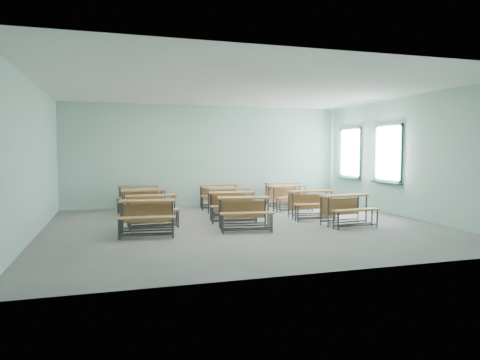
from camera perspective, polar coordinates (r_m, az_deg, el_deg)
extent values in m
cube|color=gray|center=(10.12, 0.55, -6.20)|extent=(9.00, 8.00, 0.02)
cube|color=white|center=(10.06, 0.56, 12.16)|extent=(9.00, 8.00, 0.02)
cube|color=#A9D4C7|center=(13.84, -4.32, 3.24)|extent=(9.00, 0.02, 3.20)
cube|color=#A9D4C7|center=(6.24, 11.43, 2.25)|extent=(9.00, 0.02, 3.20)
cube|color=#A9D4C7|center=(9.65, -26.00, 2.52)|extent=(0.02, 8.00, 3.20)
cube|color=#A9D4C7|center=(12.08, 21.51, 2.86)|extent=(0.02, 8.00, 3.20)
cube|color=#194640|center=(14.39, 14.44, 0.48)|extent=(0.06, 1.20, 0.06)
cube|color=#194640|center=(14.38, 14.55, 6.62)|extent=(0.06, 1.20, 0.06)
cube|color=#194640|center=(13.88, 15.71, 3.51)|extent=(0.06, 0.06, 1.60)
cube|color=#194640|center=(14.86, 13.36, 3.58)|extent=(0.06, 0.06, 1.60)
cube|color=#194640|center=(14.36, 14.50, 3.55)|extent=(0.04, 0.04, 1.48)
cube|color=#194640|center=(14.36, 14.50, 3.55)|extent=(0.04, 1.08, 0.04)
cube|color=#194640|center=(14.37, 14.30, 0.24)|extent=(0.14, 1.28, 0.04)
cube|color=white|center=(14.38, 14.58, 3.55)|extent=(0.01, 1.08, 1.48)
cube|color=#194640|center=(12.72, 19.07, -0.06)|extent=(0.06, 1.20, 0.06)
cube|color=#194640|center=(12.71, 19.23, 6.88)|extent=(0.06, 1.20, 0.06)
cube|color=#194640|center=(12.23, 20.71, 3.36)|extent=(0.06, 0.06, 1.60)
cube|color=#194640|center=(13.16, 17.70, 3.46)|extent=(0.06, 0.06, 1.60)
cube|color=#194640|center=(12.69, 19.15, 3.41)|extent=(0.04, 0.04, 1.48)
cube|color=#194640|center=(12.69, 19.15, 3.41)|extent=(0.04, 1.08, 0.04)
cube|color=#194640|center=(12.70, 18.92, -0.33)|extent=(0.14, 1.28, 0.04)
cube|color=white|center=(12.71, 19.24, 3.41)|extent=(0.01, 1.08, 1.48)
cube|color=#9E6739|center=(9.29, -12.27, -2.73)|extent=(1.20, 0.53, 0.04)
cube|color=#9E6739|center=(9.51, -12.19, -4.37)|extent=(1.10, 0.15, 0.40)
cylinder|color=#37393C|center=(9.23, -15.60, -5.11)|extent=(0.04, 0.04, 0.69)
cylinder|color=#37393C|center=(9.18, -8.95, -5.06)|extent=(0.04, 0.04, 0.69)
cylinder|color=#37393C|center=(9.53, -15.41, -4.82)|extent=(0.04, 0.04, 0.69)
cylinder|color=#37393C|center=(9.48, -8.96, -4.77)|extent=(0.04, 0.04, 0.69)
cube|color=#37393C|center=(9.23, -12.26, -6.61)|extent=(1.06, 0.16, 0.03)
cube|color=#37393C|center=(9.53, -12.17, -6.27)|extent=(1.06, 0.16, 0.03)
cube|color=#9E6739|center=(8.87, -12.39, -4.93)|extent=(1.18, 0.38, 0.03)
cylinder|color=#37393C|center=(8.86, -15.86, -6.43)|extent=(0.04, 0.04, 0.40)
cylinder|color=#37393C|center=(8.80, -8.91, -6.39)|extent=(0.04, 0.04, 0.40)
cylinder|color=#37393C|center=(9.04, -15.73, -6.22)|extent=(0.04, 0.04, 0.40)
cylinder|color=#37393C|center=(8.99, -8.92, -6.18)|extent=(0.04, 0.04, 0.40)
cube|color=#37393C|center=(8.84, -12.38, -7.21)|extent=(1.06, 0.16, 0.03)
cube|color=#37393C|center=(9.02, -12.33, -6.98)|extent=(1.06, 0.16, 0.03)
cube|color=#9E6739|center=(9.67, 0.49, -2.38)|extent=(1.20, 0.54, 0.04)
cube|color=#9E6739|center=(9.89, 0.33, -3.97)|extent=(1.10, 0.17, 0.40)
cylinder|color=#37393C|center=(9.50, -2.54, -4.71)|extent=(0.04, 0.04, 0.69)
cylinder|color=#37393C|center=(9.67, 3.77, -4.56)|extent=(0.04, 0.04, 0.69)
cylinder|color=#37393C|center=(9.80, -2.74, -4.44)|extent=(0.04, 0.04, 0.69)
cylinder|color=#37393C|center=(9.97, 3.38, -4.30)|extent=(0.04, 0.04, 0.69)
cube|color=#37393C|center=(9.61, 0.64, -6.10)|extent=(1.06, 0.17, 0.03)
cube|color=#37393C|center=(9.91, 0.35, -5.79)|extent=(1.06, 0.17, 0.03)
cube|color=#9E6739|center=(9.25, 0.95, -4.47)|extent=(1.18, 0.40, 0.03)
cylinder|color=#37393C|center=(9.13, -2.27, -5.98)|extent=(0.04, 0.04, 0.40)
cylinder|color=#37393C|center=(9.30, 4.30, -5.79)|extent=(0.04, 0.04, 0.40)
cylinder|color=#37393C|center=(9.31, -2.40, -5.78)|extent=(0.04, 0.04, 0.40)
cylinder|color=#37393C|center=(9.48, 4.05, -5.61)|extent=(0.04, 0.04, 0.40)
cube|color=#37393C|center=(9.22, 1.05, -6.65)|extent=(1.06, 0.17, 0.03)
cube|color=#37393C|center=(9.40, 0.86, -6.45)|extent=(1.06, 0.17, 0.03)
cube|color=#9E6739|center=(10.47, 13.68, -2.01)|extent=(1.19, 0.49, 0.04)
cube|color=#9E6739|center=(10.65, 13.10, -3.50)|extent=(1.10, 0.12, 0.40)
cylinder|color=#37393C|center=(10.08, 11.69, -4.28)|extent=(0.04, 0.04, 0.69)
cylinder|color=#37393C|center=(10.70, 16.47, -3.88)|extent=(0.04, 0.04, 0.69)
cylinder|color=#37393C|center=(10.34, 10.74, -4.06)|extent=(0.04, 0.04, 0.69)
cylinder|color=#37393C|center=(10.95, 15.46, -3.69)|extent=(0.04, 0.04, 0.69)
cube|color=#37393C|center=(10.42, 14.12, -5.43)|extent=(1.06, 0.13, 0.03)
cube|color=#37393C|center=(10.67, 13.15, -5.19)|extent=(1.06, 0.13, 0.03)
cube|color=#9E6739|center=(10.13, 15.19, -3.87)|extent=(1.18, 0.35, 0.03)
cylinder|color=#37393C|center=(9.78, 12.98, -5.41)|extent=(0.04, 0.04, 0.40)
cylinder|color=#37393C|center=(10.41, 17.82, -4.92)|extent=(0.04, 0.04, 0.40)
cylinder|color=#37393C|center=(9.93, 12.37, -5.26)|extent=(0.04, 0.04, 0.40)
cylinder|color=#37393C|center=(10.56, 17.18, -4.79)|extent=(0.04, 0.04, 0.40)
cube|color=#37393C|center=(10.11, 15.47, -5.85)|extent=(1.06, 0.13, 0.03)
cube|color=#37393C|center=(10.25, 14.84, -5.70)|extent=(1.06, 0.13, 0.03)
cube|color=#9E6739|center=(10.30, -11.78, -2.07)|extent=(1.18, 0.45, 0.04)
cube|color=#9E6739|center=(10.51, -11.90, -3.57)|extent=(1.10, 0.08, 0.40)
cylinder|color=#37393C|center=(10.13, -14.62, -4.29)|extent=(0.04, 0.04, 0.69)
cylinder|color=#37393C|center=(10.28, -8.68, -4.08)|extent=(0.04, 0.04, 0.69)
cylinder|color=#37393C|center=(10.44, -14.78, -4.05)|extent=(0.04, 0.04, 0.69)
cylinder|color=#37393C|center=(10.58, -9.01, -3.86)|extent=(0.04, 0.04, 0.69)
cube|color=#37393C|center=(10.23, -11.61, -5.56)|extent=(1.07, 0.09, 0.03)
cube|color=#37393C|center=(10.53, -11.85, -5.29)|extent=(1.07, 0.09, 0.03)
cube|color=#9E6739|center=(9.88, -11.38, -4.01)|extent=(1.17, 0.31, 0.03)
cylinder|color=#37393C|center=(9.76, -14.39, -5.45)|extent=(0.04, 0.04, 0.40)
cylinder|color=#37393C|center=(9.91, -8.22, -5.22)|extent=(0.04, 0.04, 0.40)
cylinder|color=#37393C|center=(9.94, -14.49, -5.28)|extent=(0.04, 0.04, 0.40)
cylinder|color=#37393C|center=(10.09, -8.43, -5.06)|extent=(0.04, 0.04, 0.40)
cube|color=#37393C|center=(9.84, -11.27, -6.05)|extent=(1.07, 0.09, 0.03)
cube|color=#37393C|center=(10.02, -11.43, -5.87)|extent=(1.07, 0.09, 0.03)
cube|color=#9E6739|center=(10.83, -1.08, -1.69)|extent=(1.20, 0.54, 0.04)
cube|color=#9E6739|center=(11.04, -1.20, -3.13)|extent=(1.10, 0.17, 0.40)
cylinder|color=#37393C|center=(10.66, -3.81, -3.76)|extent=(0.04, 0.04, 0.69)
cylinder|color=#37393C|center=(10.81, 1.84, -3.65)|extent=(0.04, 0.04, 0.69)
cylinder|color=#37393C|center=(10.97, -3.95, -3.54)|extent=(0.04, 0.04, 0.69)
cylinder|color=#37393C|center=(11.11, 1.55, -3.44)|extent=(0.04, 0.04, 0.69)
cube|color=#37393C|center=(10.76, -0.97, -5.01)|extent=(1.06, 0.17, 0.03)
cube|color=#37393C|center=(11.06, -1.18, -4.76)|extent=(1.06, 0.17, 0.03)
cube|color=#9E6739|center=(10.41, -0.74, -3.52)|extent=(1.18, 0.40, 0.03)
cylinder|color=#37393C|center=(10.29, -3.62, -4.85)|extent=(0.04, 0.04, 0.40)
cylinder|color=#37393C|center=(10.44, 2.24, -4.72)|extent=(0.04, 0.04, 0.40)
cylinder|color=#37393C|center=(10.47, -3.71, -4.69)|extent=(0.04, 0.04, 0.40)
cylinder|color=#37393C|center=(10.61, 2.05, -4.57)|extent=(0.04, 0.04, 0.40)
cube|color=#37393C|center=(10.37, -0.67, -5.46)|extent=(1.06, 0.17, 0.03)
cube|color=#37393C|center=(10.55, -0.81, -5.30)|extent=(1.06, 0.17, 0.03)
cube|color=#9E6739|center=(11.35, 9.32, -1.48)|extent=(1.19, 0.47, 0.04)
cube|color=#9E6739|center=(11.55, 8.97, -2.86)|extent=(1.10, 0.09, 0.40)
cylinder|color=#37393C|center=(11.06, 7.03, -3.50)|extent=(0.04, 0.04, 0.69)
cylinder|color=#37393C|center=(11.46, 12.07, -3.30)|extent=(0.04, 0.04, 0.69)
cylinder|color=#37393C|center=(11.35, 6.51, -3.30)|extent=(0.04, 0.04, 0.69)
cylinder|color=#37393C|center=(11.74, 11.44, -3.11)|extent=(0.04, 0.04, 0.69)
cube|color=#37393C|center=(11.28, 9.58, -4.64)|extent=(1.07, 0.10, 0.03)
cube|color=#37393C|center=(11.57, 9.00, -4.42)|extent=(1.07, 0.10, 0.03)
cube|color=#9E6739|center=(10.96, 10.21, -3.21)|extent=(1.18, 0.32, 0.03)
cylinder|color=#37393C|center=(10.71, 7.75, -4.53)|extent=(0.04, 0.04, 0.40)
cylinder|color=#37393C|center=(11.12, 12.92, -4.28)|extent=(0.04, 0.04, 0.40)
cylinder|color=#37393C|center=(10.88, 7.41, -4.39)|extent=(0.04, 0.04, 0.40)
cylinder|color=#37393C|center=(11.28, 12.52, -4.15)|extent=(0.04, 0.04, 0.40)
cube|color=#37393C|center=(10.92, 10.38, -5.04)|extent=(1.07, 0.10, 0.03)
cube|color=#37393C|center=(11.09, 10.01, -4.90)|extent=(1.07, 0.10, 0.03)
cube|color=#9E6739|center=(11.74, -12.75, -1.35)|extent=(1.21, 0.55, 0.04)
cube|color=#9E6739|center=(11.94, -12.90, -2.69)|extent=(1.10, 0.17, 0.40)
cylinder|color=#37393C|center=(11.53, -15.16, -3.30)|extent=(0.04, 0.04, 0.69)
cylinder|color=#37393C|center=(11.74, -10.02, -3.09)|extent=(0.04, 0.04, 0.69)
cylinder|color=#37393C|center=(11.83, -15.41, -3.12)|extent=(0.04, 0.04, 0.69)
cylinder|color=#37393C|center=(12.04, -10.39, -2.92)|extent=(0.04, 0.04, 0.69)
cube|color=#37393C|center=(11.66, -12.55, -4.41)|extent=(1.06, 0.18, 0.03)
cube|color=#37393C|center=(11.96, -12.85, -4.20)|extent=(1.06, 0.18, 0.03)
cube|color=#9E6739|center=(11.31, -12.25, -3.01)|extent=(1.19, 0.40, 0.03)
cylinder|color=#37393C|center=(11.15, -14.81, -4.28)|extent=(0.04, 0.04, 0.40)
cylinder|color=#37393C|center=(11.38, -9.50, -4.04)|extent=(0.04, 0.04, 0.40)
cylinder|color=#37393C|center=(11.33, -14.97, -4.15)|extent=(0.04, 0.04, 0.40)
cylinder|color=#37393C|center=(11.55, -9.74, -3.92)|extent=(0.04, 0.04, 0.40)
cube|color=#37393C|center=(11.27, -12.12, -4.79)|extent=(1.06, 0.18, 0.03)
cube|color=#37393C|center=(11.45, -12.32, -4.65)|extent=(1.06, 0.18, 0.03)
cube|color=#9E6739|center=(11.93, -1.57, -1.17)|extent=(1.17, 0.39, 0.04)
cube|color=#9E6739|center=(12.14, -1.78, -2.48)|extent=(1.10, 0.03, 0.40)
cylinder|color=#37393C|center=(11.70, -3.90, -3.07)|extent=(0.04, 0.04, 0.69)
cylinder|color=#37393C|center=(11.97, 1.10, -2.90)|extent=(0.04, 0.04, 0.69)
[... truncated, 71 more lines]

